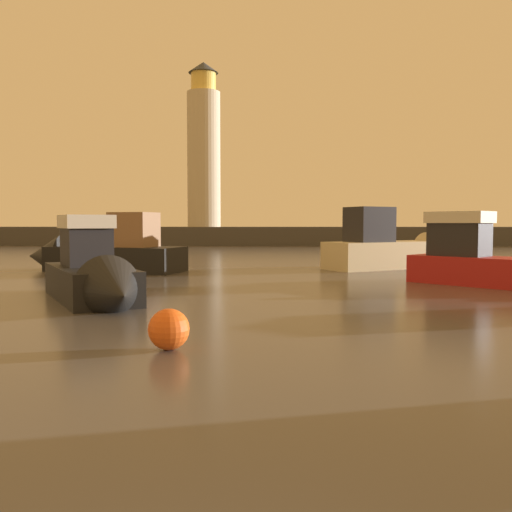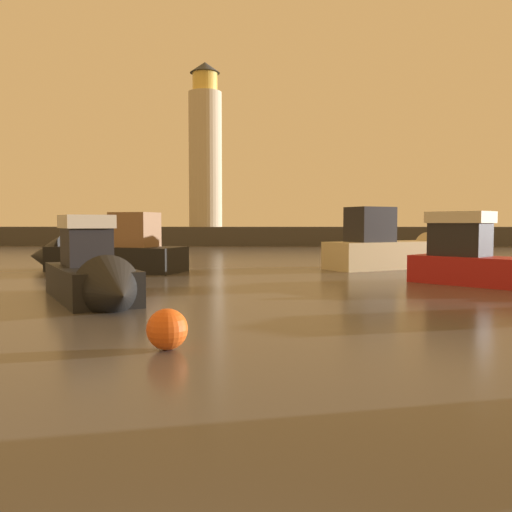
{
  "view_description": "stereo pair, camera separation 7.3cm",
  "coord_description": "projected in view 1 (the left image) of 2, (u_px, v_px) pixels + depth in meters",
  "views": [
    {
      "loc": [
        0.49,
        -1.66,
        2.38
      ],
      "look_at": [
        -0.13,
        17.07,
        1.27
      ],
      "focal_mm": 38.58,
      "sensor_mm": 36.0,
      "label": 1
    },
    {
      "loc": [
        0.57,
        -1.66,
        2.38
      ],
      "look_at": [
        -0.13,
        17.07,
        1.27
      ],
      "focal_mm": 38.58,
      "sensor_mm": 36.0,
      "label": 2
    }
  ],
  "objects": [
    {
      "name": "motorboat_0",
      "position": [
        497.0,
        262.0,
        20.81
      ],
      "size": [
        6.09,
        5.95,
        3.17
      ],
      "color": "#B21E1E",
      "rests_on": "ground_plane"
    },
    {
      "name": "ground_plane",
      "position": [
        266.0,
        265.0,
        31.4
      ],
      "size": [
        220.0,
        220.0,
        0.0
      ],
      "primitive_type": "plane",
      "color": "#4C4742"
    },
    {
      "name": "lighthouse",
      "position": [
        204.0,
        149.0,
        60.61
      ],
      "size": [
        3.65,
        3.65,
        18.02
      ],
      "color": "beige",
      "rests_on": "breakwater"
    },
    {
      "name": "motorboat_2",
      "position": [
        94.0,
        254.0,
        27.69
      ],
      "size": [
        8.91,
        4.77,
        3.51
      ],
      "color": "black",
      "rests_on": "ground_plane"
    },
    {
      "name": "motorboat_4",
      "position": [
        96.0,
        277.0,
        16.48
      ],
      "size": [
        5.06,
        6.77,
        3.04
      ],
      "color": "black",
      "rests_on": "ground_plane"
    },
    {
      "name": "breakwater",
      "position": [
        270.0,
        236.0,
        60.93
      ],
      "size": [
        77.99,
        5.18,
        2.03
      ],
      "primitive_type": "cube",
      "color": "#423F3D",
      "rests_on": "ground_plane"
    },
    {
      "name": "motorboat_3",
      "position": [
        398.0,
        249.0,
        29.69
      ],
      "size": [
        8.46,
        6.24,
        3.57
      ],
      "color": "beige",
      "rests_on": "ground_plane"
    },
    {
      "name": "mooring_buoy",
      "position": [
        169.0,
        329.0,
        10.33
      ],
      "size": [
        0.78,
        0.78,
        0.78
      ],
      "primitive_type": "sphere",
      "color": "#EA5919",
      "rests_on": "ground_plane"
    }
  ]
}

